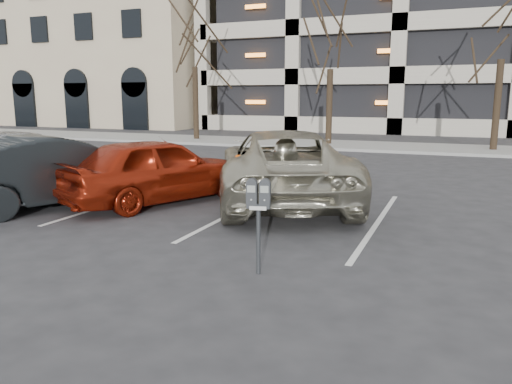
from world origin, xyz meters
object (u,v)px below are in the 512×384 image
(tree_a, at_px, (194,20))
(car_silver, at_px, (23,160))
(tree_b, at_px, (332,20))
(tree_c, at_px, (507,0))
(car_dark, at_px, (55,171))
(parking_meter, at_px, (258,203))
(suv_silver, at_px, (283,166))
(car_red, at_px, (158,170))

(tree_a, bearing_deg, car_silver, -79.33)
(tree_a, bearing_deg, tree_b, 0.00)
(tree_a, height_order, tree_c, tree_c)
(tree_b, xyz_separation_m, car_dark, (-2.23, -14.77, -4.88))
(parking_meter, distance_m, car_silver, 8.55)
(tree_b, relative_size, suv_silver, 1.23)
(car_dark, bearing_deg, car_red, -127.17)
(tree_a, xyz_separation_m, car_red, (6.63, -13.70, -5.27))
(tree_b, distance_m, suv_silver, 13.64)
(tree_c, height_order, suv_silver, tree_c)
(tree_c, relative_size, suv_silver, 1.32)
(parking_meter, height_order, suv_silver, suv_silver)
(tree_a, xyz_separation_m, tree_c, (14.00, 0.00, 0.03))
(car_silver, bearing_deg, car_dark, 164.15)
(tree_b, xyz_separation_m, suv_silver, (2.14, -12.58, -4.83))
(suv_silver, xyz_separation_m, car_silver, (-6.59, -0.97, -0.07))
(parking_meter, distance_m, car_red, 5.01)
(car_dark, xyz_separation_m, car_silver, (-2.22, 1.22, -0.02))
(suv_silver, bearing_deg, tree_b, -104.90)
(tree_a, relative_size, car_red, 1.94)
(car_dark, height_order, car_silver, car_dark)
(tree_c, height_order, car_silver, tree_c)
(tree_c, relative_size, parking_meter, 6.67)
(tree_a, distance_m, parking_meter, 20.57)
(tree_a, relative_size, tree_c, 1.00)
(suv_silver, bearing_deg, tree_a, -78.56)
(tree_a, distance_m, car_silver, 14.76)
(parking_meter, bearing_deg, car_dark, 144.38)
(parking_meter, xyz_separation_m, suv_silver, (-1.22, 4.46, -0.16))
(tree_b, height_order, suv_silver, tree_b)
(car_red, bearing_deg, tree_c, -93.51)
(tree_a, height_order, parking_meter, tree_a)
(parking_meter, distance_m, car_dark, 6.03)
(tree_c, bearing_deg, suv_silver, -111.11)
(tree_c, relative_size, car_dark, 1.84)
(tree_c, height_order, parking_meter, tree_c)
(tree_b, distance_m, car_silver, 15.08)
(car_red, distance_m, car_dark, 2.14)
(car_red, bearing_deg, car_dark, 54.63)
(tree_a, distance_m, suv_silver, 16.40)
(tree_c, height_order, car_red, tree_c)
(parking_meter, height_order, car_red, car_red)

